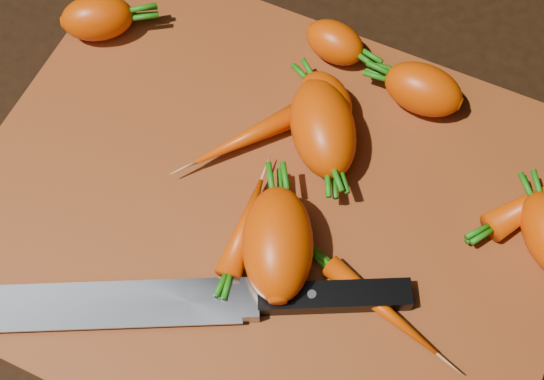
% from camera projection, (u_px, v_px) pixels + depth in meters
% --- Properties ---
extents(ground, '(2.00, 2.00, 0.01)m').
position_uv_depth(ground, '(267.00, 217.00, 0.65)').
color(ground, black).
extents(cutting_board, '(0.50, 0.40, 0.01)m').
position_uv_depth(cutting_board, '(267.00, 212.00, 0.64)').
color(cutting_board, brown).
rests_on(cutting_board, ground).
extents(carrot_0, '(0.08, 0.07, 0.04)m').
position_uv_depth(carrot_0, '(97.00, 18.00, 0.70)').
color(carrot_0, '#CE4003').
rests_on(carrot_0, cutting_board).
extents(carrot_1, '(0.07, 0.06, 0.04)m').
position_uv_depth(carrot_1, '(326.00, 99.00, 0.66)').
color(carrot_1, '#CE4003').
rests_on(carrot_1, cutting_board).
extents(carrot_2, '(0.10, 0.11, 0.05)m').
position_uv_depth(carrot_2, '(323.00, 128.00, 0.64)').
color(carrot_2, '#CE4003').
rests_on(carrot_2, cutting_board).
extents(carrot_3, '(0.09, 0.11, 0.06)m').
position_uv_depth(carrot_3, '(278.00, 244.00, 0.59)').
color(carrot_3, '#CE4003').
rests_on(carrot_3, cutting_board).
extents(carrot_4, '(0.07, 0.05, 0.04)m').
position_uv_depth(carrot_4, '(423.00, 89.00, 0.66)').
color(carrot_4, '#CE4003').
rests_on(carrot_4, cutting_board).
extents(carrot_5, '(0.06, 0.05, 0.04)m').
position_uv_depth(carrot_5, '(335.00, 42.00, 0.69)').
color(carrot_5, '#CE4003').
rests_on(carrot_5, cutting_board).
extents(carrot_8, '(0.11, 0.05, 0.02)m').
position_uv_depth(carrot_8, '(381.00, 308.00, 0.59)').
color(carrot_8, '#CE4003').
rests_on(carrot_8, cutting_board).
extents(carrot_9, '(0.03, 0.09, 0.02)m').
position_uv_depth(carrot_9, '(245.00, 226.00, 0.62)').
color(carrot_9, '#CE4003').
rests_on(carrot_9, cutting_board).
extents(carrot_10, '(0.09, 0.11, 0.03)m').
position_uv_depth(carrot_10, '(260.00, 132.00, 0.66)').
color(carrot_10, '#CE4003').
rests_on(carrot_10, cutting_board).
extents(knife, '(0.32, 0.18, 0.02)m').
position_uv_depth(knife, '(134.00, 304.00, 0.59)').
color(knife, gray).
rests_on(knife, cutting_board).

